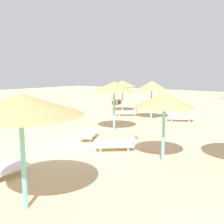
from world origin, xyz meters
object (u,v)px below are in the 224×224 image
object	(u,v)px
bench_0	(117,102)
lounger_3	(117,144)
parasol_0	(20,105)
parasol_4	(122,84)
lounger_1	(169,112)
lounger_7	(182,117)
lounger_4	(128,112)
parasol_1	(152,86)
parasol_3	(164,100)
bench_1	(117,101)
lounger_2	(89,134)
parasol_2	(114,87)

from	to	relation	value
bench_0	lounger_3	bearing A→B (deg)	-53.44
parasol_0	bench_0	distance (m)	21.46
parasol_4	lounger_1	bearing A→B (deg)	7.11
parasol_0	lounger_7	size ratio (longest dim) A/B	1.53
parasol_0	lounger_4	world-z (taller)	parasol_0
parasol_1	lounger_3	world-z (taller)	parasol_1
parasol_3	parasol_4	bearing A→B (deg)	132.34
parasol_0	bench_1	world-z (taller)	parasol_0
parasol_4	lounger_2	world-z (taller)	parasol_4
parasol_3	bench_1	world-z (taller)	parasol_3
parasol_3	parasol_4	xyz separation A→B (m)	(-8.51, 9.34, 0.07)
parasol_3	bench_1	distance (m)	18.22
parasol_0	lounger_1	world-z (taller)	parasol_0
parasol_1	parasol_0	bearing A→B (deg)	-74.49
lounger_3	parasol_0	bearing A→B (deg)	-78.60
lounger_1	lounger_4	xyz separation A→B (m)	(-2.65, -1.81, 0.01)
parasol_4	lounger_7	size ratio (longest dim) A/B	1.39
parasol_4	lounger_1	size ratio (longest dim) A/B	1.51
lounger_1	bench_1	size ratio (longest dim) A/B	1.17
parasol_3	lounger_7	size ratio (longest dim) A/B	1.36
lounger_2	lounger_4	world-z (taller)	lounger_4
parasol_2	parasol_3	distance (m)	5.56
parasol_1	parasol_3	world-z (taller)	parasol_1
parasol_3	lounger_4	world-z (taller)	parasol_3
lounger_3	lounger_4	distance (m)	9.32
parasol_2	lounger_4	distance (m)	5.98
parasol_1	lounger_1	distance (m)	3.11
parasol_2	bench_0	distance (m)	12.65
parasol_3	parasol_2	bearing A→B (deg)	146.73
parasol_0	lounger_7	world-z (taller)	parasol_0
lounger_7	bench_0	size ratio (longest dim) A/B	1.29
parasol_3	lounger_1	xyz separation A→B (m)	(-4.37, 9.86, -2.06)
parasol_4	lounger_4	xyz separation A→B (m)	(1.49, -1.29, -2.13)
parasol_3	lounger_1	distance (m)	10.98
parasol_1	lounger_2	distance (m)	7.30
parasol_3	lounger_7	distance (m)	9.00
parasol_4	bench_0	xyz separation A→B (m)	(-3.42, 3.81, -2.11)
lounger_1	lounger_7	world-z (taller)	lounger_1
parasol_2	bench_0	xyz separation A→B (m)	(-7.28, 10.10, -2.24)
lounger_3	parasol_2	bearing A→B (deg)	129.08
parasol_2	lounger_2	distance (m)	3.30
parasol_0	lounger_2	distance (m)	7.17
bench_0	parasol_1	bearing A→B (deg)	-37.49
parasol_0	parasol_1	xyz separation A→B (m)	(-3.57, 12.88, -0.18)
parasol_3	lounger_2	xyz separation A→B (m)	(-4.47, 0.65, -2.06)
parasol_2	parasol_3	size ratio (longest dim) A/B	1.08
bench_0	parasol_0	bearing A→B (deg)	-59.65
bench_1	lounger_1	bearing A→B (deg)	-24.81
parasol_0	parasol_2	size ratio (longest dim) A/B	1.04
lounger_1	bench_0	size ratio (longest dim) A/B	1.19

